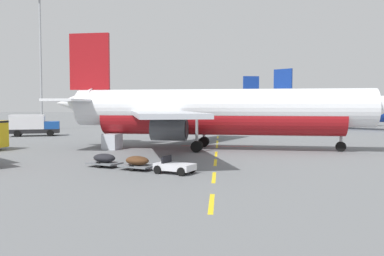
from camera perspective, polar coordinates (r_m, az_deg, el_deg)
name	(u,v)px	position (r m, az deg, el deg)	size (l,w,h in m)	color
ground	(364,135)	(67.74, 22.55, -0.94)	(400.00, 400.00, 0.00)	slate
apron_paint_markings	(218,136)	(61.73, 3.58, -1.07)	(8.00, 95.74, 0.01)	yellow
airliner_foreground	(214,111)	(42.52, 3.08, 2.34)	(34.82, 34.49, 12.20)	white
airliner_mid_left	(202,107)	(112.06, 1.39, 2.91)	(35.31, 34.43, 12.50)	silver
airliner_far_right	(343,108)	(84.80, 20.06, 2.58)	(30.63, 28.31, 12.28)	silver
ground_power_truck	(33,125)	(65.41, -21.03, 0.40)	(7.40, 4.57, 3.14)	black
baggage_train	(138,163)	(29.50, -7.49, -4.73)	(8.40, 4.99, 1.14)	silver
uld_cargo_container	(112,142)	(43.46, -10.93, -1.86)	(1.97, 1.95, 1.60)	#B7BCC6
apron_light_mast_near	(40,46)	(82.27, -20.12, 10.54)	(1.80, 1.80, 24.73)	slate
terminal_satellite	(259,104)	(184.22, 9.16, 3.32)	(88.37, 25.05, 11.93)	gray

